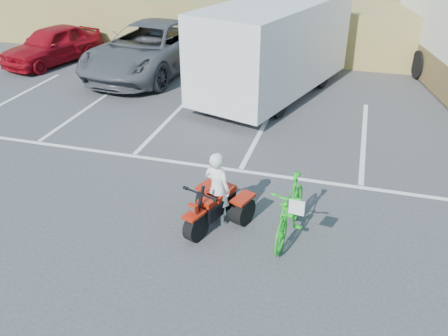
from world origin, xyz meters
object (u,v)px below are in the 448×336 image
(rider, at_px, (217,189))
(red_car, at_px, (52,45))
(red_trike_atv, at_px, (213,226))
(green_dirt_bike, at_px, (290,209))
(quad_atv_blue, at_px, (217,89))
(grey_pickup, at_px, (150,48))
(cargo_trailer, at_px, (274,46))
(quad_atv_green, at_px, (233,101))

(rider, height_order, red_car, rider)
(red_trike_atv, distance_m, green_dirt_bike, 1.54)
(green_dirt_bike, height_order, quad_atv_blue, green_dirt_bike)
(red_trike_atv, bearing_deg, grey_pickup, 139.73)
(rider, height_order, quad_atv_blue, rider)
(red_car, bearing_deg, quad_atv_blue, 5.05)
(green_dirt_bike, bearing_deg, cargo_trailer, 109.06)
(green_dirt_bike, distance_m, grey_pickup, 10.65)
(grey_pickup, xyz_separation_m, cargo_trailer, (4.71, -1.17, 0.69))
(red_trike_atv, height_order, cargo_trailer, cargo_trailer)
(rider, distance_m, cargo_trailer, 7.35)
(red_trike_atv, bearing_deg, quad_atv_green, 121.18)
(red_car, height_order, quad_atv_blue, red_car)
(rider, bearing_deg, red_car, -23.41)
(green_dirt_bike, xyz_separation_m, quad_atv_blue, (-3.58, 7.31, -0.57))
(red_trike_atv, distance_m, quad_atv_blue, 7.75)
(cargo_trailer, distance_m, quad_atv_green, 2.10)
(red_trike_atv, bearing_deg, rider, 90.00)
(grey_pickup, relative_size, quad_atv_blue, 4.54)
(red_trike_atv, relative_size, grey_pickup, 0.23)
(grey_pickup, bearing_deg, red_car, -175.47)
(red_trike_atv, height_order, quad_atv_blue, red_trike_atv)
(red_trike_atv, xyz_separation_m, green_dirt_bike, (1.43, 0.13, 0.57))
(red_trike_atv, bearing_deg, green_dirt_bike, 24.78)
(red_car, relative_size, quad_atv_blue, 2.98)
(red_car, height_order, cargo_trailer, cargo_trailer)
(green_dirt_bike, distance_m, quad_atv_green, 6.96)
(red_trike_atv, height_order, red_car, red_car)
(rider, xyz_separation_m, cargo_trailer, (-0.35, 7.30, 0.81))
(grey_pickup, xyz_separation_m, quad_atv_green, (3.67, -2.12, -0.87))
(cargo_trailer, relative_size, quad_atv_green, 4.62)
(rider, relative_size, cargo_trailer, 0.23)
(cargo_trailer, bearing_deg, quad_atv_green, -119.88)
(red_car, xyz_separation_m, quad_atv_blue, (6.95, -1.22, -0.70))
(green_dirt_bike, bearing_deg, quad_atv_green, 119.25)
(cargo_trailer, bearing_deg, quad_atv_blue, -162.46)
(green_dirt_bike, distance_m, quad_atv_blue, 8.16)
(cargo_trailer, distance_m, quad_atv_blue, 2.42)
(green_dirt_bike, relative_size, quad_atv_blue, 1.36)
(green_dirt_bike, bearing_deg, quad_atv_blue, 121.86)
(green_dirt_bike, xyz_separation_m, grey_pickup, (-6.43, 8.48, 0.31))
(red_trike_atv, height_order, green_dirt_bike, green_dirt_bike)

